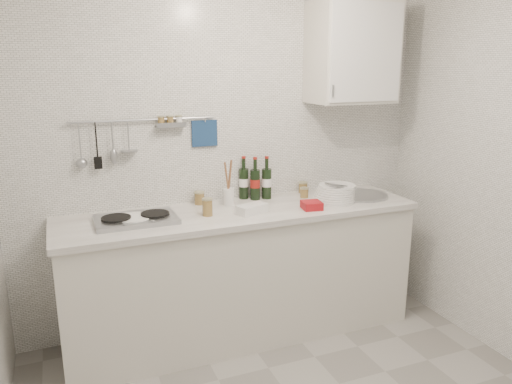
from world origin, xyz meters
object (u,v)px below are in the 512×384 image
(plate_stack_sink, at_px, (335,193))
(wine_bottles, at_px, (255,178))
(wall_cabinet, at_px, (353,53))
(utensil_crock, at_px, (229,194))
(plate_stack_hob, at_px, (132,220))

(plate_stack_sink, height_order, wine_bottles, wine_bottles)
(wall_cabinet, distance_m, utensil_crock, 1.34)
(wall_cabinet, bearing_deg, utensil_crock, 178.69)
(wine_bottles, bearing_deg, wall_cabinet, -8.59)
(plate_stack_hob, distance_m, plate_stack_sink, 1.43)
(wall_cabinet, bearing_deg, wine_bottles, 171.41)
(wine_bottles, relative_size, utensil_crock, 0.96)
(wall_cabinet, xyz_separation_m, plate_stack_hob, (-1.63, -0.13, -1.01))
(wall_cabinet, xyz_separation_m, wine_bottles, (-0.71, 0.11, -0.87))
(plate_stack_sink, xyz_separation_m, utensil_crock, (-0.74, 0.18, 0.02))
(plate_stack_hob, height_order, wine_bottles, wine_bottles)
(plate_stack_hob, bearing_deg, plate_stack_sink, -1.34)
(plate_stack_hob, distance_m, utensil_crock, 0.70)
(wall_cabinet, height_order, plate_stack_hob, wall_cabinet)
(wine_bottles, bearing_deg, plate_stack_sink, -27.59)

